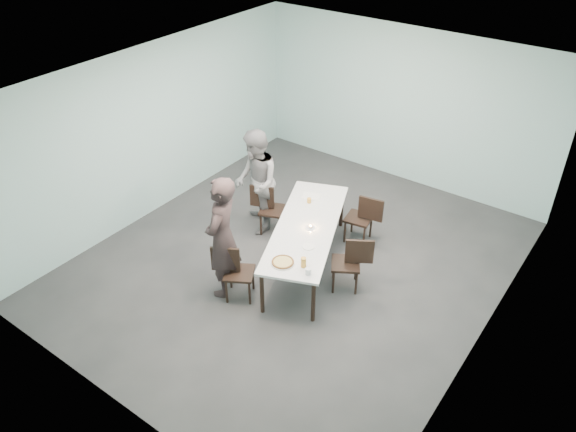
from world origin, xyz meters
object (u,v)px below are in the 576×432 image
Objects in this scene: chair_near_left at (234,269)px; pizza at (283,262)px; chair_near_right at (351,260)px; diner_near at (222,237)px; chair_far_right at (364,216)px; diner_far at (256,182)px; tealight at (310,227)px; table at (306,229)px; beer_glass at (304,262)px; side_plate at (308,247)px; amber_tumbler at (309,200)px; chair_far_left at (268,206)px; water_tumbler at (308,271)px.

chair_near_left is 2.56× the size of pizza.
chair_near_right is 0.45× the size of diner_near.
chair_far_right is 1.88m from diner_far.
chair_near_right is 0.81m from tealight.
table is 1.32m from chair_near_left.
side_plate is at bearing 115.67° from beer_glass.
tealight is (-0.76, 0.04, 0.27)m from chair_near_right.
diner_far is 1.80m from side_plate.
amber_tumbler is (-0.75, -0.52, 0.29)m from chair_far_right.
chair_near_right reaches higher than amber_tumbler.
chair_far_left is at bearing 15.41° from chair_far_right.
chair_near_left is 0.45× the size of diner_near.
water_tumbler is (0.42, 0.01, 0.03)m from pizza.
beer_glass reaches higher than water_tumbler.
chair_near_right is at bearing 101.42° from chair_far_right.
diner_far reaches higher than amber_tumbler.
chair_near_left is 1.83m from amber_tumbler.
diner_far is (-0.84, 1.59, 0.42)m from chair_near_left.
side_plate is (0.96, 0.77, -0.21)m from diner_near.
table is 1.16m from water_tumbler.
chair_far_right reaches higher than pizza.
chair_near_right is (1.28, 1.18, 0.00)m from chair_near_left.
water_tumbler is (0.34, -0.51, 0.04)m from side_plate.
amber_tumbler is at bearing -8.13° from chair_far_left.
tealight is (0.72, 1.19, -0.19)m from diner_near.
water_tumbler is (1.95, -1.31, -0.12)m from diner_far.
chair_far_left is 15.54× the size of tealight.
beer_glass is at bearing 88.83° from diner_near.
chair_near_left reaches higher than amber_tumbler.
diner_near is 5.66× the size of pizza.
chair_far_left is at bearing 158.72° from table.
table is 18.32× the size of beer_glass.
chair_far_left is at bearing 141.60° from beer_glass.
chair_near_left is at bearing -109.52° from table.
beer_glass is 1.67m from amber_tumbler.
tealight is at bearing 130.51° from diner_near.
diner_far is 0.97m from amber_tumbler.
water_tumbler reaches higher than tealight.
chair_near_left is at bearing 64.62° from diner_near.
diner_far is 2.18m from beer_glass.
chair_near_right is 2.20m from diner_far.
chair_near_left is 1.13m from side_plate.
chair_near_left is 1.00× the size of chair_far_left.
diner_near is at bearing -164.32° from pizza.
chair_near_left is 2.47m from chair_far_right.
side_plate is 0.47m from beer_glass.
chair_near_left is at bearing -133.66° from side_plate.
chair_near_right reaches higher than pizza.
diner_far reaches higher than beer_glass.
pizza reaches higher than side_plate.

